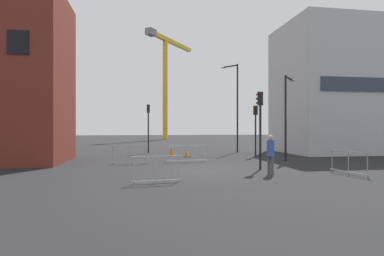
% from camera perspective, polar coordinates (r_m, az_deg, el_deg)
% --- Properties ---
extents(ground, '(160.00, 160.00, 0.00)m').
position_cam_1_polar(ground, '(16.46, 2.53, -7.57)').
color(ground, black).
extents(office_block, '(11.82, 7.66, 11.23)m').
position_cam_1_polar(office_block, '(31.82, 26.12, 6.23)').
color(office_block, '#B7B7BC').
rests_on(office_block, ground).
extents(construction_crane, '(9.80, 12.90, 19.03)m').
position_cam_1_polar(construction_crane, '(59.78, -4.68, 10.22)').
color(construction_crane, gold).
rests_on(construction_crane, ground).
extents(streetlamp_tall, '(1.26, 1.45, 7.85)m').
position_cam_1_polar(streetlamp_tall, '(28.80, 7.78, 4.85)').
color(streetlamp_tall, black).
rests_on(streetlamp_tall, ground).
extents(streetlamp_short, '(1.43, 1.49, 5.66)m').
position_cam_1_polar(streetlamp_short, '(22.24, 16.58, 3.36)').
color(streetlamp_short, black).
rests_on(streetlamp_short, ground).
extents(traffic_light_median, '(0.39, 0.34, 4.05)m').
position_cam_1_polar(traffic_light_median, '(16.99, 12.09, 1.85)').
color(traffic_light_median, black).
rests_on(traffic_light_median, ground).
extents(traffic_light_verge, '(0.37, 0.37, 3.86)m').
position_cam_1_polar(traffic_light_verge, '(24.76, 11.28, 1.02)').
color(traffic_light_verge, black).
rests_on(traffic_light_verge, ground).
extents(traffic_light_near, '(0.27, 0.38, 4.19)m').
position_cam_1_polar(traffic_light_near, '(27.84, -7.81, 1.32)').
color(traffic_light_near, '#232326').
rests_on(traffic_light_near, ground).
extents(pedestrian_walking, '(0.34, 0.34, 1.85)m').
position_cam_1_polar(pedestrian_walking, '(15.07, 13.86, -4.12)').
color(pedestrian_walking, '#4C4C51').
rests_on(pedestrian_walking, ground).
extents(safety_barrier_mid_span, '(0.35, 2.43, 1.08)m').
position_cam_1_polar(safety_barrier_mid_span, '(16.68, 26.18, -5.53)').
color(safety_barrier_mid_span, gray).
rests_on(safety_barrier_mid_span, ground).
extents(safety_barrier_right_run, '(1.93, 0.28, 1.08)m').
position_cam_1_polar(safety_barrier_right_run, '(12.62, -6.36, -7.33)').
color(safety_barrier_right_run, '#9EA0A5').
rests_on(safety_barrier_right_run, ground).
extents(safety_barrier_front, '(2.57, 0.26, 1.08)m').
position_cam_1_polar(safety_barrier_front, '(20.30, -0.85, -4.52)').
color(safety_barrier_front, '#B2B5BA').
rests_on(safety_barrier_front, ground).
extents(safety_barrier_rear, '(2.19, 0.36, 1.08)m').
position_cam_1_polar(safety_barrier_rear, '(19.41, -11.13, -4.74)').
color(safety_barrier_rear, gray).
rests_on(safety_barrier_rear, ground).
extents(traffic_cone_by_barrier, '(0.62, 0.62, 0.62)m').
position_cam_1_polar(traffic_cone_by_barrier, '(24.72, -3.71, -4.35)').
color(traffic_cone_by_barrier, black).
rests_on(traffic_cone_by_barrier, ground).
extents(traffic_cone_orange, '(0.54, 0.54, 0.55)m').
position_cam_1_polar(traffic_cone_orange, '(23.88, -0.93, -4.59)').
color(traffic_cone_orange, black).
rests_on(traffic_cone_orange, ground).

